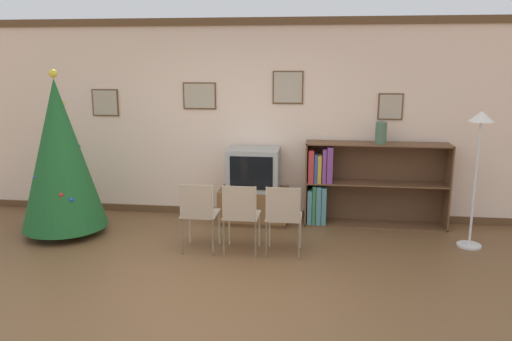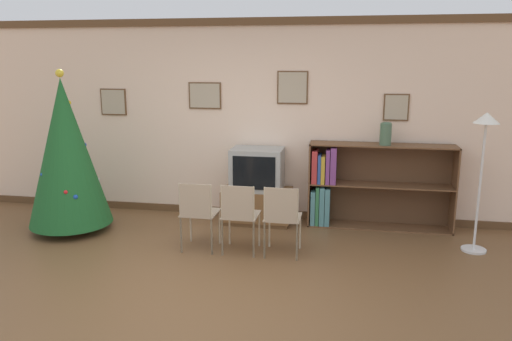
{
  "view_description": "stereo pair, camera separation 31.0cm",
  "coord_description": "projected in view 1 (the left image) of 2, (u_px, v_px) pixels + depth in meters",
  "views": [
    {
      "loc": [
        1.03,
        -4.17,
        2.17
      ],
      "look_at": [
        0.33,
        1.39,
        0.91
      ],
      "focal_mm": 35.0,
      "sensor_mm": 36.0,
      "label": 1
    },
    {
      "loc": [
        1.33,
        -4.12,
        2.17
      ],
      "look_at": [
        0.33,
        1.39,
        0.91
      ],
      "focal_mm": 35.0,
      "sensor_mm": 36.0,
      "label": 2
    }
  ],
  "objects": [
    {
      "name": "folding_chair_left",
      "position": [
        199.0,
        212.0,
        5.64
      ],
      "size": [
        0.4,
        0.4,
        0.82
      ],
      "color": "tan",
      "rests_on": "ground_plane"
    },
    {
      "name": "standing_lamp",
      "position": [
        479.0,
        144.0,
        5.64
      ],
      "size": [
        0.28,
        0.28,
        1.6
      ],
      "color": "silver",
      "rests_on": "ground_plane"
    },
    {
      "name": "christmas_tree",
      "position": [
        60.0,
        155.0,
        6.13
      ],
      "size": [
        1.03,
        1.03,
        2.05
      ],
      "color": "maroon",
      "rests_on": "ground_plane"
    },
    {
      "name": "folding_chair_right",
      "position": [
        283.0,
        216.0,
        5.53
      ],
      "size": [
        0.4,
        0.4,
        0.82
      ],
      "color": "tan",
      "rests_on": "ground_plane"
    },
    {
      "name": "tv_console",
      "position": [
        254.0,
        206.0,
        6.74
      ],
      "size": [
        0.91,
        0.51,
        0.46
      ],
      "color": "brown",
      "rests_on": "ground_plane"
    },
    {
      "name": "bookshelf",
      "position": [
        351.0,
        185.0,
        6.61
      ],
      "size": [
        1.84,
        0.36,
        1.11
      ],
      "color": "brown",
      "rests_on": "ground_plane"
    },
    {
      "name": "television",
      "position": [
        254.0,
        169.0,
        6.63
      ],
      "size": [
        0.68,
        0.5,
        0.56
      ],
      "color": "#9E9E99",
      "rests_on": "tv_console"
    },
    {
      "name": "wall_back",
      "position": [
        243.0,
        120.0,
        6.83
      ],
      "size": [
        8.6,
        0.11,
        2.7
      ],
      "color": "beige",
      "rests_on": "ground_plane"
    },
    {
      "name": "vase",
      "position": [
        381.0,
        133.0,
        6.36
      ],
      "size": [
        0.14,
        0.14,
        0.29
      ],
      "color": "#47664C",
      "rests_on": "bookshelf"
    },
    {
      "name": "folding_chair_center",
      "position": [
        241.0,
        214.0,
        5.58
      ],
      "size": [
        0.4,
        0.4,
        0.82
      ],
      "color": "tan",
      "rests_on": "ground_plane"
    },
    {
      "name": "ground_plane",
      "position": [
        203.0,
        298.0,
        4.64
      ],
      "size": [
        24.0,
        24.0,
        0.0
      ],
      "primitive_type": "plane",
      "color": "brown"
    }
  ]
}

